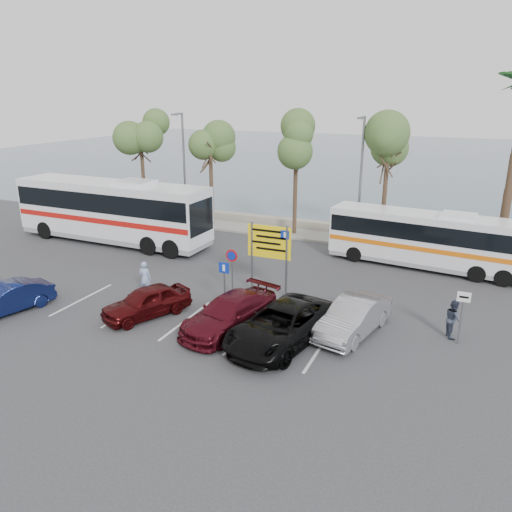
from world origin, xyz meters
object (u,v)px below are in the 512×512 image
at_px(coach_bus_right, 425,241).
at_px(car_silver_b, 353,317).
at_px(car_blue, 7,299).
at_px(car_maroon, 230,313).
at_px(suv_black, 282,325).
at_px(coach_bus_left, 112,213).
at_px(direction_sign, 269,247).
at_px(street_lamp_right, 361,174).
at_px(car_red, 147,302).
at_px(pedestrian_far, 453,319).
at_px(street_lamp_left, 183,163).
at_px(pedestrian_near, 145,278).

relative_size(coach_bus_right, car_silver_b, 2.43).
bearing_deg(coach_bus_right, car_blue, -139.69).
bearing_deg(car_maroon, suv_black, 7.69).
bearing_deg(coach_bus_left, direction_sign, -18.64).
height_order(street_lamp_right, direction_sign, street_lamp_right).
relative_size(car_red, pedestrian_far, 2.53).
bearing_deg(car_maroon, street_lamp_right, 95.87).
distance_m(car_red, pedestrian_far, 12.96).
bearing_deg(pedestrian_far, street_lamp_left, 41.01).
distance_m(street_lamp_right, car_silver_b, 13.71).
bearing_deg(car_blue, car_maroon, 29.71).
bearing_deg(car_red, suv_black, 26.31).
bearing_deg(street_lamp_left, street_lamp_right, 0.00).
xyz_separation_m(coach_bus_left, car_red, (8.93, -8.85, -1.29)).
height_order(direction_sign, pedestrian_far, direction_sign).
relative_size(street_lamp_right, coach_bus_left, 0.58).
height_order(coach_bus_right, car_maroon, coach_bus_right).
distance_m(street_lamp_right, suv_black, 15.27).
distance_m(street_lamp_right, coach_bus_left, 16.29).
height_order(car_blue, car_silver_b, car_silver_b).
bearing_deg(street_lamp_right, coach_bus_right, -33.86).
xyz_separation_m(street_lamp_left, car_red, (7.00, -14.81, -3.92)).
distance_m(direction_sign, pedestrian_far, 8.75).
distance_m(coach_bus_right, pedestrian_near, 15.51).
bearing_deg(car_red, direction_sign, 74.26).
xyz_separation_m(coach_bus_left, coach_bus_right, (19.43, 2.94, -0.44)).
bearing_deg(street_lamp_right, coach_bus_left, -158.24).
bearing_deg(street_lamp_left, suv_black, -47.87).
distance_m(car_silver_b, pedestrian_near, 10.32).
xyz_separation_m(car_maroon, pedestrian_far, (8.56, 3.03, 0.07)).
relative_size(car_maroon, pedestrian_near, 2.93).
bearing_deg(suv_black, pedestrian_near, 177.55).
distance_m(coach_bus_left, pedestrian_far, 22.18).
relative_size(direction_sign, car_maroon, 0.72).
xyz_separation_m(coach_bus_left, car_silver_b, (17.69, -6.91, -1.24)).
relative_size(car_maroon, car_silver_b, 1.12).
bearing_deg(pedestrian_far, street_lamp_right, 11.07).
distance_m(coach_bus_right, car_maroon, 13.25).
distance_m(street_lamp_right, car_maroon, 15.16).
bearing_deg(car_silver_b, pedestrian_near, -167.88).
height_order(car_blue, pedestrian_far, pedestrian_far).
bearing_deg(direction_sign, coach_bus_left, 161.36).
bearing_deg(pedestrian_far, car_maroon, 90.99).
height_order(car_blue, car_maroon, car_maroon).
xyz_separation_m(direction_sign, pedestrian_far, (8.52, -1.16, -1.64)).
bearing_deg(coach_bus_left, car_silver_b, -21.32).
distance_m(car_blue, car_maroon, 10.28).
bearing_deg(direction_sign, pedestrian_near, -156.38).
height_order(coach_bus_left, car_maroon, coach_bus_left).
height_order(street_lamp_right, coach_bus_right, street_lamp_right).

